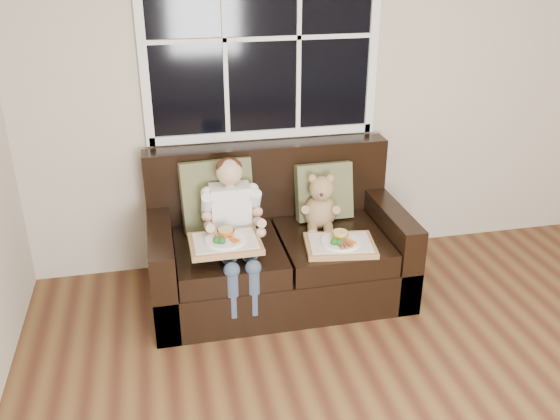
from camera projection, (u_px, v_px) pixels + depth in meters
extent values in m
cube|color=beige|center=(341.00, 79.00, 4.16)|extent=(4.50, 0.02, 2.70)
cube|color=black|center=(262.00, 38.00, 3.92)|extent=(1.50, 0.02, 1.25)
cube|color=white|center=(263.00, 134.00, 4.18)|extent=(1.58, 0.04, 0.06)
cube|color=white|center=(141.00, 43.00, 3.75)|extent=(0.06, 0.04, 1.37)
cube|color=white|center=(374.00, 35.00, 4.05)|extent=(0.06, 0.04, 1.37)
cube|color=white|center=(262.00, 39.00, 3.90)|extent=(1.50, 0.03, 0.03)
cube|color=black|center=(279.00, 274.00, 4.07)|extent=(1.70, 0.90, 0.30)
cube|color=black|center=(163.00, 268.00, 3.86)|extent=(0.15, 0.90, 0.60)
cube|color=black|center=(387.00, 244.00, 4.16)|extent=(0.15, 0.90, 0.60)
cube|color=black|center=(268.00, 189.00, 4.20)|extent=(1.70, 0.18, 0.66)
cube|color=black|center=(229.00, 257.00, 3.84)|extent=(0.68, 0.72, 0.15)
cube|color=black|center=(332.00, 246.00, 3.97)|extent=(0.68, 0.72, 0.15)
cube|color=#60653F|center=(217.00, 195.00, 3.97)|extent=(0.49, 0.26, 0.49)
cube|color=#60653F|center=(324.00, 191.00, 4.13)|extent=(0.40, 0.19, 0.41)
cube|color=white|center=(231.00, 211.00, 3.85)|extent=(0.26, 0.16, 0.36)
sphere|color=tan|center=(229.00, 172.00, 3.72)|extent=(0.17, 0.17, 0.17)
ellipsoid|color=#3C1E13|center=(229.00, 167.00, 3.73)|extent=(0.17, 0.17, 0.12)
cylinder|color=#324158|center=(226.00, 246.00, 3.72)|extent=(0.10, 0.32, 0.10)
cylinder|color=#324158|center=(246.00, 244.00, 3.74)|extent=(0.10, 0.32, 0.10)
cylinder|color=#324158|center=(233.00, 294.00, 3.57)|extent=(0.09, 0.09, 0.30)
cylinder|color=#324158|center=(254.00, 292.00, 3.59)|extent=(0.09, 0.09, 0.30)
cylinder|color=tan|center=(209.00, 215.00, 3.70)|extent=(0.07, 0.31, 0.25)
cylinder|color=tan|center=(257.00, 211.00, 3.76)|extent=(0.07, 0.31, 0.25)
ellipsoid|color=#A57F57|center=(320.00, 212.00, 4.04)|extent=(0.27, 0.24, 0.24)
sphere|color=#A57F57|center=(321.00, 189.00, 3.95)|extent=(0.20, 0.20, 0.17)
sphere|color=#A57F57|center=(313.00, 179.00, 3.92)|extent=(0.06, 0.06, 0.06)
sphere|color=#A57F57|center=(330.00, 178.00, 3.94)|extent=(0.06, 0.06, 0.06)
sphere|color=#A57F57|center=(324.00, 195.00, 3.90)|extent=(0.06, 0.06, 0.06)
sphere|color=black|center=(325.00, 195.00, 3.87)|extent=(0.03, 0.03, 0.03)
cylinder|color=#A57F57|center=(317.00, 230.00, 3.95)|extent=(0.09, 0.14, 0.06)
cylinder|color=#A57F57|center=(333.00, 229.00, 3.97)|extent=(0.09, 0.14, 0.06)
cube|color=#AD7F4E|center=(225.00, 244.00, 3.60)|extent=(0.43, 0.33, 0.04)
cube|color=beige|center=(225.00, 241.00, 3.59)|extent=(0.38, 0.28, 0.01)
cylinder|color=white|center=(225.00, 240.00, 3.58)|extent=(0.25, 0.25, 0.02)
imported|color=#E05C12|center=(226.00, 233.00, 3.61)|extent=(0.11, 0.11, 0.04)
cylinder|color=#D5BC74|center=(226.00, 232.00, 3.61)|extent=(0.09, 0.09, 0.02)
ellipsoid|color=#26581C|center=(217.00, 240.00, 3.52)|extent=(0.05, 0.05, 0.04)
ellipsoid|color=#26581C|center=(222.00, 240.00, 3.51)|extent=(0.05, 0.05, 0.04)
cylinder|color=orange|center=(234.00, 240.00, 3.54)|extent=(0.05, 0.07, 0.02)
cube|color=#AD7F4E|center=(340.00, 245.00, 3.78)|extent=(0.48, 0.39, 0.04)
cube|color=beige|center=(340.00, 242.00, 3.77)|extent=(0.42, 0.34, 0.01)
cylinder|color=white|center=(341.00, 242.00, 3.76)|extent=(0.25, 0.25, 0.02)
imported|color=yellow|center=(340.00, 235.00, 3.79)|extent=(0.13, 0.13, 0.03)
cylinder|color=#D5BC74|center=(340.00, 234.00, 3.79)|extent=(0.09, 0.09, 0.02)
ellipsoid|color=#26581C|center=(334.00, 242.00, 3.70)|extent=(0.05, 0.05, 0.04)
ellipsoid|color=#26581C|center=(340.00, 242.00, 3.69)|extent=(0.05, 0.05, 0.04)
cylinder|color=orange|center=(350.00, 242.00, 3.72)|extent=(0.05, 0.07, 0.02)
cylinder|color=brown|center=(344.00, 244.00, 3.69)|extent=(0.03, 0.09, 0.02)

